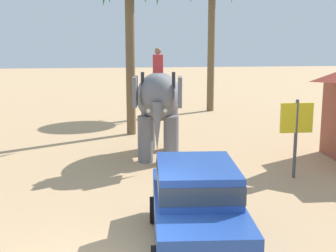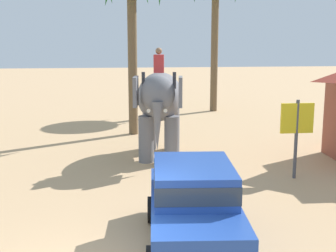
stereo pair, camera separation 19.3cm
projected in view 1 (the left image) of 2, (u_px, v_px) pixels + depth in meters
The scene contains 3 objects.
car_sedan_foreground at pixel (197, 202), 9.23m from camera, with size 2.12×4.22×1.70m.
elephant_with_mahout at pixel (159, 102), 16.02m from camera, with size 2.03×3.97×3.88m.
signboard_yellow at pixel (296, 123), 13.65m from camera, with size 1.00×0.10×2.40m.
Camera 1 is at (0.03, -7.17, 4.18)m, focal length 48.89 mm.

